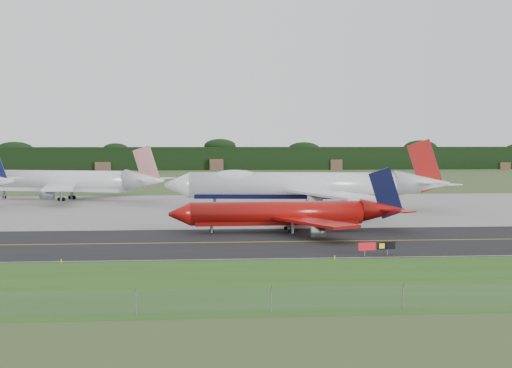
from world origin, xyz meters
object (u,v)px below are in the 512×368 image
object	(u,v)px
jet_star_tail	(66,182)
taxiway_sign	(377,246)
jet_ba_747	(302,186)
jet_red_737	(290,214)

from	to	relation	value
jet_star_tail	taxiway_sign	xyz separation A→B (m)	(57.76, -94.13, -3.48)
jet_ba_747	jet_star_tail	bearing A→B (deg)	150.74
jet_red_737	jet_ba_747	bearing A→B (deg)	78.38
jet_ba_747	jet_red_737	bearing A→B (deg)	-101.62
jet_red_737	taxiway_sign	bearing A→B (deg)	-72.14
jet_red_737	taxiway_sign	size ratio (longest dim) A/B	7.62
jet_red_737	jet_star_tail	xyz separation A→B (m)	(-49.45, 68.33, 1.73)
jet_red_737	taxiway_sign	world-z (taller)	jet_red_737
jet_ba_747	taxiway_sign	bearing A→B (deg)	-89.24
taxiway_sign	jet_ba_747	bearing A→B (deg)	90.76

